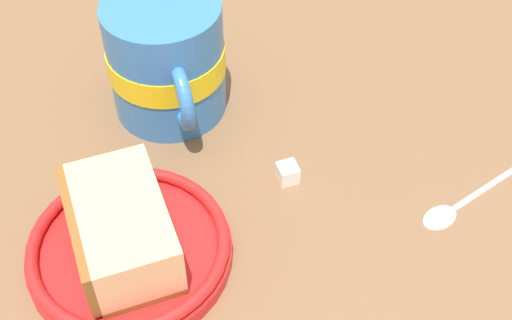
{
  "coord_description": "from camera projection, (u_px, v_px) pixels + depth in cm",
  "views": [
    {
      "loc": [
        -0.67,
        -31.57,
        41.88
      ],
      "look_at": [
        1.25,
        3.92,
        3.0
      ],
      "focal_mm": 49.05,
      "sensor_mm": 36.0,
      "label": 1
    }
  ],
  "objects": [
    {
      "name": "sugar_cube",
      "position": [
        288.0,
        173.0,
        0.55
      ],
      "size": [
        1.93,
        1.93,
        1.55
      ],
      "primitive_type": "cube",
      "rotation": [
        0.0,
        0.0,
        0.3
      ],
      "color": "white",
      "rests_on": "ground_plane"
    },
    {
      "name": "small_plate",
      "position": [
        129.0,
        249.0,
        0.5
      ],
      "size": [
        14.61,
        14.61,
        2.05
      ],
      "color": "red",
      "rests_on": "ground_plane"
    },
    {
      "name": "ground_plane",
      "position": [
        243.0,
        241.0,
        0.54
      ],
      "size": [
        150.33,
        150.33,
        3.74
      ],
      "primitive_type": "cube",
      "color": "brown"
    },
    {
      "name": "cake_slice",
      "position": [
        121.0,
        229.0,
        0.48
      ],
      "size": [
        9.09,
        11.54,
        4.73
      ],
      "color": "brown",
      "rests_on": "small_plate"
    },
    {
      "name": "tea_mug",
      "position": [
        167.0,
        59.0,
        0.57
      ],
      "size": [
        9.75,
        12.36,
        10.34
      ],
      "color": "#3372BF",
      "rests_on": "ground_plane"
    },
    {
      "name": "teaspoon",
      "position": [
        457.0,
        205.0,
        0.53
      ],
      "size": [
        10.31,
        7.19,
        0.8
      ],
      "color": "silver",
      "rests_on": "ground_plane"
    }
  ]
}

